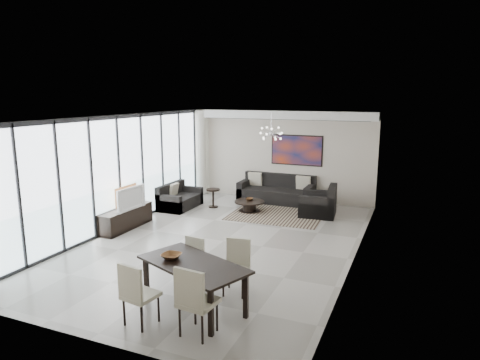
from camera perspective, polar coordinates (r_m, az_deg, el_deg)
The scene contains 20 objects.
room_shell at distance 9.65m, azimuth 0.26°, elevation -0.35°, with size 6.00×9.00×2.90m.
window_wall at distance 11.31m, azimuth -15.46°, elevation 1.08°, with size 0.37×8.95×2.90m.
soffit at distance 13.66m, azimuth 5.45°, elevation 8.65°, with size 5.98×0.40×0.26m, color white.
painting at distance 13.79m, azimuth 7.56°, elevation 3.95°, with size 1.68×0.04×0.98m, color #B73C19.
chandelier at distance 11.89m, azimuth 4.18°, elevation 6.24°, with size 0.66×0.66×0.71m.
rug at distance 12.37m, azimuth 4.92°, elevation -4.64°, with size 2.59×1.99×0.01m, color black.
coffee_table at distance 12.66m, azimuth 1.27°, elevation -3.42°, with size 0.89×0.89×0.31m.
bowl_coffee at distance 12.70m, azimuth 1.27°, elevation -2.58°, with size 0.22×0.22×0.07m, color brown.
sofa_main at distance 13.80m, azimuth 4.92°, elevation -1.71°, with size 2.39×0.98×0.87m.
loveseat at distance 13.18m, azimuth -8.15°, elevation -2.61°, with size 0.83×1.47×0.73m.
armchair at distance 12.44m, azimuth 10.54°, elevation -3.30°, with size 1.09×1.14×0.87m.
side_table at distance 13.09m, azimuth -3.60°, elevation -2.00°, with size 0.42×0.42×0.57m.
tv_console at distance 11.45m, azimuth -15.05°, elevation -4.94°, with size 0.49×1.73×0.54m, color black.
television at distance 11.18m, azimuth -14.70°, elevation -2.35°, with size 1.01×0.13×0.58m, color gray.
dining_table at distance 7.01m, azimuth -6.23°, elevation -11.60°, with size 2.06×1.55×0.77m.
dining_chair_sw at distance 6.68m, azimuth -13.73°, elevation -14.16°, with size 0.52×0.52×0.99m.
dining_chair_se at distance 6.25m, azimuth -6.16°, elevation -15.29°, with size 0.54×0.54×1.07m.
dining_chair_nw at distance 7.88m, azimuth -6.43°, elevation -10.38°, with size 0.46×0.46×0.88m.
dining_chair_ne at distance 7.58m, azimuth -0.41°, elevation -10.90°, with size 0.48×0.48×0.94m.
bowl_dining at distance 7.20m, azimuth -9.14°, elevation -9.99°, with size 0.32×0.32×0.08m, color brown.
Camera 1 is at (4.08, -8.73, 3.42)m, focal length 32.00 mm.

